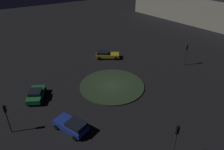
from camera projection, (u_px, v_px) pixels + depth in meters
ground_plane at (112, 86)px, 33.02m from camera, size 115.24×115.24×0.00m
roundabout_island at (112, 86)px, 32.98m from camera, size 9.70×9.70×0.17m
car_green at (36, 94)px, 29.94m from camera, size 3.30×4.27×1.42m
car_yellow at (106, 55)px, 40.84m from camera, size 4.58×3.51×1.35m
car_blue at (72, 125)px, 24.73m from camera, size 3.50×4.44×1.51m
traffic_light_east at (6, 113)px, 23.49m from camera, size 0.38×0.34×3.85m
traffic_light_north at (176, 136)px, 20.22m from camera, size 0.31×0.36×4.36m
traffic_light_west at (186, 51)px, 37.35m from camera, size 0.36×0.30×3.94m
store_building at (206, 7)px, 59.19m from camera, size 21.98×41.68×7.79m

